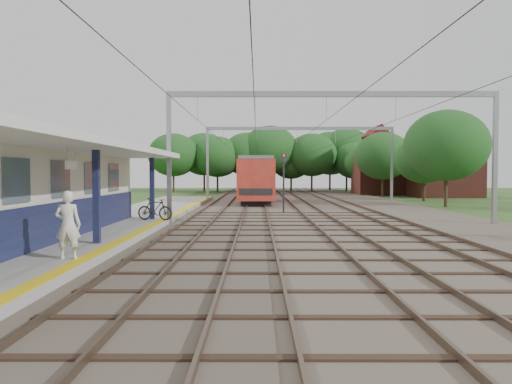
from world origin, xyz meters
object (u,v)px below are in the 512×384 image
object	(u,v)px
person	(68,225)
train	(257,177)
bicycle	(155,209)
signal_post	(284,178)

from	to	relation	value
person	train	bearing A→B (deg)	-103.22
bicycle	signal_post	xyz separation A→B (m)	(6.95, 7.73, 1.53)
bicycle	train	bearing A→B (deg)	4.66
bicycle	signal_post	world-z (taller)	signal_post
signal_post	train	bearing A→B (deg)	73.65
person	bicycle	world-z (taller)	person
signal_post	person	bearing A→B (deg)	-130.85
person	bicycle	xyz separation A→B (m)	(0.09, 11.39, -0.40)
bicycle	train	xyz separation A→B (m)	(5.10, 32.39, 1.32)
person	bicycle	bearing A→B (deg)	-96.90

